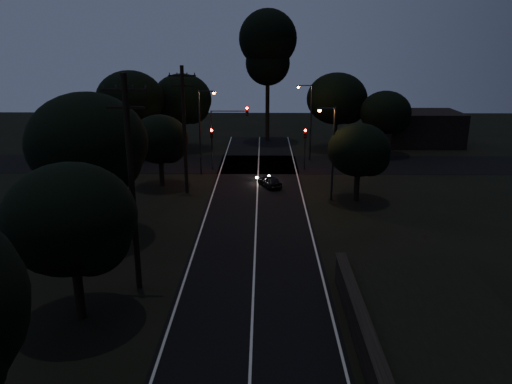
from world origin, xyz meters
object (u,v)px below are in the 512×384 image
object	(u,v)px
streetlight_a	(202,126)
streetlight_c	(331,147)
signal_mast	(229,126)
car	(270,181)
utility_pole_mid	(132,182)
tall_pine	(268,47)
signal_right	(305,141)
signal_left	(212,141)
streetlight_b	(309,117)
utility_pole_far	(184,128)

from	to	relation	value
streetlight_a	streetlight_c	size ratio (longest dim) A/B	1.07
signal_mast	car	xyz separation A→B (m)	(3.97, -6.25, -3.81)
utility_pole_mid	tall_pine	xyz separation A→B (m)	(7.00, 40.00, 5.86)
utility_pole_mid	streetlight_c	size ratio (longest dim) A/B	1.47
signal_right	signal_left	bearing A→B (deg)	180.00
utility_pole_mid	signal_left	size ratio (longest dim) A/B	2.68
signal_mast	streetlight_b	world-z (taller)	streetlight_b
tall_pine	car	distance (m)	23.97
utility_pole_mid	signal_mast	xyz separation A→B (m)	(3.09, 24.99, -1.40)
streetlight_c	car	size ratio (longest dim) A/B	2.43
signal_mast	signal_right	bearing A→B (deg)	-0.03
streetlight_a	signal_right	bearing A→B (deg)	11.34
utility_pole_far	signal_right	xyz separation A→B (m)	(10.60, 7.99, -2.65)
streetlight_b	signal_left	bearing A→B (deg)	-157.95
signal_left	streetlight_b	distance (m)	10.84
signal_mast	signal_left	bearing A→B (deg)	-179.87
utility_pole_far	tall_pine	bearing A→B (deg)	73.07
utility_pole_far	streetlight_b	size ratio (longest dim) A/B	1.31
signal_left	streetlight_b	xyz separation A→B (m)	(9.91, 4.01, 1.80)
streetlight_b	streetlight_c	world-z (taller)	streetlight_b
signal_mast	streetlight_b	bearing A→B (deg)	25.99
utility_pole_mid	utility_pole_far	distance (m)	17.00
signal_right	car	size ratio (longest dim) A/B	1.33
signal_mast	streetlight_c	distance (m)	13.28
streetlight_b	utility_pole_mid	bearing A→B (deg)	-111.30
utility_pole_mid	signal_right	xyz separation A→B (m)	(10.60, 24.99, -2.90)
utility_pole_far	signal_right	world-z (taller)	utility_pole_far
utility_pole_mid	signal_left	bearing A→B (deg)	86.79
streetlight_c	car	distance (m)	7.17
signal_left	signal_mast	xyz separation A→B (m)	(1.69, 0.00, 1.50)
signal_mast	streetlight_c	bearing A→B (deg)	-48.81
signal_left	streetlight_a	size ratio (longest dim) A/B	0.51
utility_pole_far	signal_left	size ratio (longest dim) A/B	2.56
signal_right	car	xyz separation A→B (m)	(-3.55, -6.24, -2.31)
utility_pole_mid	streetlight_a	world-z (taller)	utility_pole_mid
signal_right	car	bearing A→B (deg)	-119.60
utility_pole_mid	signal_right	distance (m)	27.30
utility_pole_mid	car	size ratio (longest dim) A/B	3.57
car	streetlight_c	bearing A→B (deg)	117.79
signal_right	streetlight_c	size ratio (longest dim) A/B	0.55
signal_mast	utility_pole_far	bearing A→B (deg)	-111.11
utility_pole_mid	utility_pole_far	world-z (taller)	utility_pole_mid
signal_left	car	bearing A→B (deg)	-47.83
utility_pole_far	tall_pine	distance (m)	24.81
signal_mast	car	distance (m)	8.33
utility_pole_mid	streetlight_b	distance (m)	31.15
signal_right	signal_mast	distance (m)	7.66
streetlight_c	streetlight_b	bearing A→B (deg)	92.14
signal_left	car	xyz separation A→B (m)	(5.65, -6.24, -2.31)
utility_pole_far	car	size ratio (longest dim) A/B	3.41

